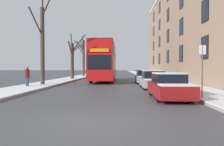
{
  "coord_description": "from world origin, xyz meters",
  "views": [
    {
      "loc": [
        1.04,
        -6.33,
        1.59
      ],
      "look_at": [
        0.18,
        14.39,
        1.12
      ],
      "focal_mm": 35.0,
      "sensor_mm": 36.0,
      "label": 1
    }
  ],
  "objects_px": {
    "parked_car_0": "(169,86)",
    "bare_tree_left_0": "(42,42)",
    "double_decker_bus": "(104,60)",
    "parked_car_1": "(153,80)",
    "bare_tree_left_2": "(83,56)",
    "pedestrian_left_sidewalk": "(27,76)",
    "parked_car_2": "(145,77)",
    "bare_tree_left_1": "(73,58)",
    "street_sign_post": "(202,69)"
  },
  "relations": [
    {
      "from": "parked_car_0",
      "to": "bare_tree_left_0",
      "type": "bearing_deg",
      "value": 142.25
    },
    {
      "from": "double_decker_bus",
      "to": "parked_car_1",
      "type": "height_order",
      "value": "double_decker_bus"
    },
    {
      "from": "bare_tree_left_2",
      "to": "double_decker_bus",
      "type": "relative_size",
      "value": 0.69
    },
    {
      "from": "pedestrian_left_sidewalk",
      "to": "parked_car_2",
      "type": "bearing_deg",
      "value": 73.04
    },
    {
      "from": "bare_tree_left_0",
      "to": "bare_tree_left_1",
      "type": "height_order",
      "value": "bare_tree_left_0"
    },
    {
      "from": "double_decker_bus",
      "to": "pedestrian_left_sidewalk",
      "type": "bearing_deg",
      "value": -121.47
    },
    {
      "from": "bare_tree_left_2",
      "to": "street_sign_post",
      "type": "xyz_separation_m",
      "value": [
        10.89,
        -29.2,
        -2.2
      ]
    },
    {
      "from": "bare_tree_left_1",
      "to": "parked_car_0",
      "type": "distance_m",
      "value": 20.72
    },
    {
      "from": "parked_car_1",
      "to": "parked_car_2",
      "type": "xyz_separation_m",
      "value": [
        0.0,
        5.71,
        0.01
      ]
    },
    {
      "from": "double_decker_bus",
      "to": "parked_car_2",
      "type": "height_order",
      "value": "double_decker_bus"
    },
    {
      "from": "parked_car_0",
      "to": "street_sign_post",
      "type": "bearing_deg",
      "value": -34.05
    },
    {
      "from": "parked_car_1",
      "to": "pedestrian_left_sidewalk",
      "type": "xyz_separation_m",
      "value": [
        -10.04,
        -0.16,
        0.29
      ]
    },
    {
      "from": "bare_tree_left_1",
      "to": "double_decker_bus",
      "type": "bearing_deg",
      "value": -40.18
    },
    {
      "from": "bare_tree_left_1",
      "to": "double_decker_bus",
      "type": "height_order",
      "value": "bare_tree_left_1"
    },
    {
      "from": "parked_car_1",
      "to": "pedestrian_left_sidewalk",
      "type": "bearing_deg",
      "value": -179.1
    },
    {
      "from": "street_sign_post",
      "to": "parked_car_0",
      "type": "bearing_deg",
      "value": 145.95
    },
    {
      "from": "parked_car_2",
      "to": "bare_tree_left_1",
      "type": "bearing_deg",
      "value": 142.91
    },
    {
      "from": "bare_tree_left_2",
      "to": "parked_car_0",
      "type": "bearing_deg",
      "value": -71.42
    },
    {
      "from": "parked_car_2",
      "to": "street_sign_post",
      "type": "xyz_separation_m",
      "value": [
        1.39,
        -12.35,
        0.9
      ]
    },
    {
      "from": "bare_tree_left_0",
      "to": "parked_car_0",
      "type": "distance_m",
      "value": 12.33
    },
    {
      "from": "bare_tree_left_2",
      "to": "pedestrian_left_sidewalk",
      "type": "distance_m",
      "value": 22.89
    },
    {
      "from": "parked_car_2",
      "to": "bare_tree_left_2",
      "type": "bearing_deg",
      "value": 119.41
    },
    {
      "from": "street_sign_post",
      "to": "pedestrian_left_sidewalk",
      "type": "bearing_deg",
      "value": 150.42
    },
    {
      "from": "parked_car_0",
      "to": "parked_car_2",
      "type": "distance_m",
      "value": 11.41
    },
    {
      "from": "bare_tree_left_1",
      "to": "pedestrian_left_sidewalk",
      "type": "relative_size",
      "value": 3.9
    },
    {
      "from": "bare_tree_left_0",
      "to": "bare_tree_left_2",
      "type": "bearing_deg",
      "value": 90.27
    },
    {
      "from": "parked_car_0",
      "to": "double_decker_bus",
      "type": "bearing_deg",
      "value": 107.57
    },
    {
      "from": "bare_tree_left_2",
      "to": "parked_car_1",
      "type": "bearing_deg",
      "value": -67.16
    },
    {
      "from": "double_decker_bus",
      "to": "pedestrian_left_sidewalk",
      "type": "distance_m",
      "value": 10.57
    },
    {
      "from": "bare_tree_left_0",
      "to": "parked_car_1",
      "type": "relative_size",
      "value": 2.04
    },
    {
      "from": "bare_tree_left_2",
      "to": "pedestrian_left_sidewalk",
      "type": "bearing_deg",
      "value": -91.36
    },
    {
      "from": "pedestrian_left_sidewalk",
      "to": "street_sign_post",
      "type": "relative_size",
      "value": 0.63
    },
    {
      "from": "parked_car_0",
      "to": "pedestrian_left_sidewalk",
      "type": "xyz_separation_m",
      "value": [
        -10.04,
        5.55,
        0.31
      ]
    },
    {
      "from": "bare_tree_left_0",
      "to": "parked_car_0",
      "type": "height_order",
      "value": "bare_tree_left_0"
    },
    {
      "from": "parked_car_2",
      "to": "pedestrian_left_sidewalk",
      "type": "bearing_deg",
      "value": -149.71
    },
    {
      "from": "double_decker_bus",
      "to": "pedestrian_left_sidewalk",
      "type": "xyz_separation_m",
      "value": [
        -5.46,
        -8.91,
        -1.61
      ]
    },
    {
      "from": "double_decker_bus",
      "to": "parked_car_2",
      "type": "distance_m",
      "value": 5.82
    },
    {
      "from": "bare_tree_left_0",
      "to": "parked_car_1",
      "type": "distance_m",
      "value": 10.07
    },
    {
      "from": "bare_tree_left_2",
      "to": "double_decker_bus",
      "type": "distance_m",
      "value": 14.7
    },
    {
      "from": "parked_car_0",
      "to": "parked_car_2",
      "type": "bearing_deg",
      "value": 90.0
    },
    {
      "from": "parked_car_2",
      "to": "street_sign_post",
      "type": "bearing_deg",
      "value": -83.59
    },
    {
      "from": "bare_tree_left_0",
      "to": "pedestrian_left_sidewalk",
      "type": "bearing_deg",
      "value": -110.22
    },
    {
      "from": "street_sign_post",
      "to": "bare_tree_left_0",
      "type": "bearing_deg",
      "value": 142.71
    },
    {
      "from": "parked_car_2",
      "to": "pedestrian_left_sidewalk",
      "type": "xyz_separation_m",
      "value": [
        -10.04,
        -5.86,
        0.28
      ]
    },
    {
      "from": "bare_tree_left_0",
      "to": "bare_tree_left_1",
      "type": "relative_size",
      "value": 1.32
    },
    {
      "from": "bare_tree_left_1",
      "to": "parked_car_1",
      "type": "bearing_deg",
      "value": -53.95
    },
    {
      "from": "bare_tree_left_2",
      "to": "parked_car_1",
      "type": "distance_m",
      "value": 24.67
    },
    {
      "from": "parked_car_2",
      "to": "street_sign_post",
      "type": "distance_m",
      "value": 12.46
    },
    {
      "from": "double_decker_bus",
      "to": "street_sign_post",
      "type": "xyz_separation_m",
      "value": [
        5.97,
        -15.4,
        -0.99
      ]
    },
    {
      "from": "bare_tree_left_1",
      "to": "street_sign_post",
      "type": "height_order",
      "value": "bare_tree_left_1"
    }
  ]
}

